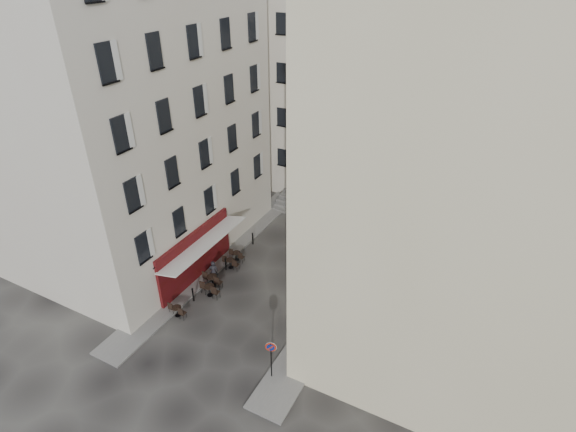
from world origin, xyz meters
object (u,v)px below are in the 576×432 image
Objects in this scene: bistro_table_a at (178,310)px; bistro_table_b at (210,289)px; pedestrian at (214,272)px; no_parking_sign at (271,354)px.

bistro_table_b is at bearing 75.30° from bistro_table_a.
pedestrian is at bearing 115.34° from bistro_table_b.
bistro_table_a is 3.61m from pedestrian.
bistro_table_b reaches higher than bistro_table_a.
bistro_table_b is at bearing 77.83° from pedestrian.
pedestrian reaches higher than bistro_table_b.
pedestrian is (-0.58, 1.23, 0.33)m from bistro_table_b.
no_parking_sign reaches higher than bistro_table_a.
no_parking_sign reaches higher than bistro_table_b.
no_parking_sign is at bearing -10.94° from bistro_table_a.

